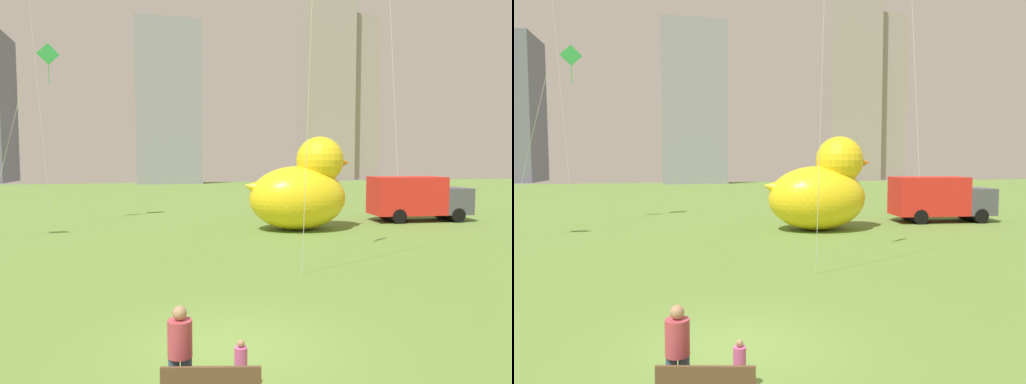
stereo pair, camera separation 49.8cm
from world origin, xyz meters
TOP-DOWN VIEW (x-y plane):
  - ground_plane at (0.00, 0.00)m, footprint 140.00×140.00m
  - person_adult at (-1.25, -2.03)m, footprint 0.40×0.40m
  - person_child at (-0.22, -1.85)m, footprint 0.22×0.22m
  - giant_inflatable_duck at (6.75, 15.24)m, footprint 6.34×4.07m
  - box_truck at (15.17, 16.97)m, footprint 6.46×2.85m
  - city_skyline at (12.73, 74.81)m, footprint 74.13×19.58m
  - kite_green at (-7.16, 20.77)m, footprint 2.73×3.90m

SIDE VIEW (x-z plane):
  - ground_plane at x=0.00m, z-range 0.00..0.00m
  - person_child at x=-0.22m, z-range 0.05..0.96m
  - person_adult at x=-1.25m, z-range 0.08..1.72m
  - box_truck at x=15.17m, z-range 0.03..2.88m
  - giant_inflatable_duck at x=6.75m, z-range -0.39..4.87m
  - kite_green at x=-7.16m, z-range 4.35..15.23m
  - city_skyline at x=12.73m, z-range -2.69..32.16m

